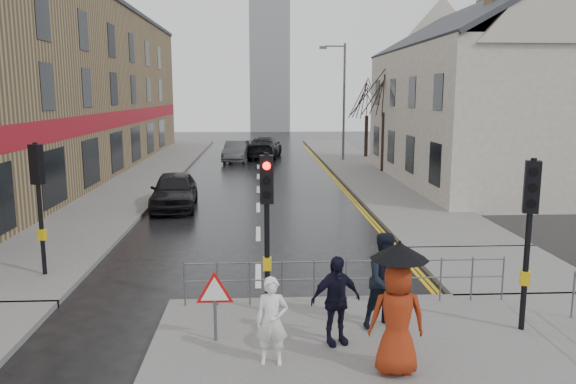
{
  "coord_description": "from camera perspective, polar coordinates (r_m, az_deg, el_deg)",
  "views": [
    {
      "loc": [
        0.04,
        -11.2,
        4.73
      ],
      "look_at": [
        0.9,
        5.19,
        1.85
      ],
      "focal_mm": 35.0,
      "sensor_mm": 36.0,
      "label": 1
    }
  ],
  "objects": [
    {
      "name": "street_lamp",
      "position": [
        39.62,
        5.46,
        9.87
      ],
      "size": [
        1.83,
        0.25,
        8.0
      ],
      "color": "#595B5E",
      "rests_on": "right_pavement"
    },
    {
      "name": "traffic_signal_far_left",
      "position": [
        15.42,
        -24.03,
        0.62
      ],
      "size": [
        0.34,
        0.33,
        3.4
      ],
      "color": "black",
      "rests_on": "left_pavement"
    },
    {
      "name": "guard_railing_front",
      "position": [
        12.56,
        5.94,
        -8.04
      ],
      "size": [
        7.14,
        0.04,
        1.0
      ],
      "color": "#595B5E",
      "rests_on": "near_pavement"
    },
    {
      "name": "traffic_signal_near_right",
      "position": [
        11.65,
        23.35,
        -2.11
      ],
      "size": [
        0.34,
        0.33,
        3.4
      ],
      "color": "black",
      "rests_on": "near_pavement"
    },
    {
      "name": "traffic_signal_near_left",
      "position": [
        11.62,
        -2.17,
        -1.32
      ],
      "size": [
        0.28,
        0.27,
        3.4
      ],
      "color": "black",
      "rests_on": "near_pavement"
    },
    {
      "name": "car_parked",
      "position": [
        23.8,
        -11.47,
        0.15
      ],
      "size": [
        2.07,
        4.57,
        1.52
      ],
      "primitive_type": "imported",
      "rotation": [
        0.0,
        0.0,
        0.06
      ],
      "color": "black",
      "rests_on": "ground"
    },
    {
      "name": "building_left_terrace",
      "position": [
        35.32,
        -23.28,
        9.59
      ],
      "size": [
        8.0,
        42.0,
        10.0
      ],
      "primitive_type": "cube",
      "color": "#8C7451",
      "rests_on": "ground"
    },
    {
      "name": "pedestrian_d",
      "position": [
        10.55,
        4.86,
        -10.89
      ],
      "size": [
        1.06,
        0.69,
        1.68
      ],
      "primitive_type": "imported",
      "rotation": [
        0.0,
        0.0,
        0.31
      ],
      "color": "black",
      "rests_on": "near_pavement"
    },
    {
      "name": "left_pavement",
      "position": [
        35.13,
        -13.71,
        2.04
      ],
      "size": [
        4.0,
        44.0,
        0.14
      ],
      "primitive_type": "cube",
      "color": "#605E5B",
      "rests_on": "ground"
    },
    {
      "name": "car_mid",
      "position": [
        39.89,
        -5.24,
        4.15
      ],
      "size": [
        1.95,
        4.53,
        1.45
      ],
      "primitive_type": "imported",
      "rotation": [
        0.0,
        0.0,
        -0.1
      ],
      "color": "#424447",
      "rests_on": "ground"
    },
    {
      "name": "warning_sign",
      "position": [
        10.69,
        -7.46,
        -10.32
      ],
      "size": [
        0.8,
        0.07,
        1.35
      ],
      "color": "#595B5E",
      "rests_on": "near_pavement"
    },
    {
      "name": "pedestrian_with_umbrella",
      "position": [
        9.53,
        11.07,
        -11.24
      ],
      "size": [
        0.96,
        0.96,
        2.24
      ],
      "color": "maroon",
      "rests_on": "near_pavement"
    },
    {
      "name": "right_pavement",
      "position": [
        37.07,
        7.06,
        2.65
      ],
      "size": [
        4.0,
        40.0,
        0.14
      ],
      "primitive_type": "cube",
      "color": "#605E5B",
      "rests_on": "ground"
    },
    {
      "name": "pedestrian_a",
      "position": [
        9.81,
        -1.64,
        -12.98
      ],
      "size": [
        0.59,
        0.41,
        1.53
      ],
      "primitive_type": "imported",
      "rotation": [
        0.0,
        0.0,
        -0.08
      ],
      "color": "white",
      "rests_on": "near_pavement"
    },
    {
      "name": "pedestrian_b",
      "position": [
        11.34,
        10.0,
        -8.85
      ],
      "size": [
        1.1,
        0.96,
        1.93
      ],
      "primitive_type": "imported",
      "rotation": [
        0.0,
        0.0,
        0.28
      ],
      "color": "black",
      "rests_on": "near_pavement"
    },
    {
      "name": "tree_near",
      "position": [
        34.03,
        9.82,
        10.49
      ],
      "size": [
        2.4,
        2.4,
        6.58
      ],
      "color": "black",
      "rests_on": "right_pavement"
    },
    {
      "name": "car_far",
      "position": [
        41.95,
        -2.41,
        4.55
      ],
      "size": [
        2.92,
        5.69,
        1.58
      ],
      "primitive_type": "imported",
      "rotation": [
        0.0,
        0.0,
        3.01
      ],
      "color": "black",
      "rests_on": "ground"
    },
    {
      "name": "tree_far",
      "position": [
        41.96,
        8.04,
        9.43
      ],
      "size": [
        2.4,
        2.4,
        5.64
      ],
      "color": "black",
      "rests_on": "right_pavement"
    },
    {
      "name": "building_right_cream",
      "position": [
        31.55,
        19.54,
        9.48
      ],
      "size": [
        9.0,
        16.4,
        10.1
      ],
      "color": "beige",
      "rests_on": "ground"
    },
    {
      "name": "ground",
      "position": [
        12.16,
        -3.04,
        -12.95
      ],
      "size": [
        120.0,
        120.0,
        0.0
      ],
      "primitive_type": "plane",
      "color": "black",
      "rests_on": "ground"
    },
    {
      "name": "church_tower",
      "position": [
        73.34,
        -1.91,
        13.28
      ],
      "size": [
        5.0,
        5.0,
        18.0
      ],
      "primitive_type": "cube",
      "color": "gray",
      "rests_on": "ground"
    },
    {
      "name": "pavement_bridge_right",
      "position": [
        16.28,
        20.69,
        -7.34
      ],
      "size": [
        4.0,
        4.2,
        0.14
      ],
      "primitive_type": "cube",
      "color": "#605E5B",
      "rests_on": "ground"
    }
  ]
}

